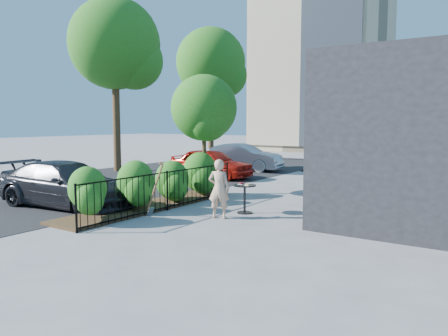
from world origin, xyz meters
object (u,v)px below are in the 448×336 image
Objects in this scene: car_silver at (242,157)px; car_darkgrey at (67,184)px; patio_tree at (205,112)px; street_tree_far at (211,67)px; cafe_table at (245,194)px; shovel at (154,192)px; street_tree_near at (115,49)px; car_red at (211,163)px; woman at (219,189)px.

car_silver is 10.92m from car_darkgrey.
street_tree_far reaches higher than patio_tree.
patio_tree is at bearing 144.92° from cafe_table.
cafe_table is 2.38m from shovel.
car_red is at bearing 5.06° from street_tree_near.
car_darkgrey is at bearing -172.70° from shovel.
car_darkgrey is at bearing -69.54° from street_tree_far.
woman is 4.68m from car_darkgrey.
shovel is (-1.50, -0.75, -0.11)m from woman.
woman is at bearing -53.94° from street_tree_far.
woman is at bearing -161.41° from car_silver.
street_tree_near is 2.20× the size of car_red.
shovel is 11.17m from car_silver.
woman is 1.68m from shovel.
street_tree_near and street_tree_far have the same top height.
shovel is at bearing -170.05° from car_silver.
patio_tree is at bearing -167.91° from car_silver.
car_darkgrey is (-4.75, -2.03, 0.12)m from cafe_table.
car_darkgrey is (0.76, -10.89, -0.03)m from car_silver.
street_tree_near is 5.51× the size of woman.
street_tree_near is 1.86× the size of car_darkgrey.
patio_tree is 7.80m from car_silver.
car_darkgrey is at bearing -4.77° from woman.
patio_tree is at bearing -67.21° from woman.
cafe_table is at bearing 43.69° from shovel.
car_darkgrey is (-4.53, -1.14, -0.10)m from woman.
cafe_table is at bearing -138.69° from car_red.
car_darkgrey is (-3.04, -0.39, 0.01)m from shovel.
shovel is (0.98, -3.54, -2.13)m from patio_tree.
car_red is at bearing 177.88° from car_silver.
street_tree_near is at bearing 142.19° from shovel.
street_tree_near is 10.15× the size of cafe_table.
shovel reaches higher than cafe_table.
street_tree_far is 16.98m from car_darkgrey.
woman is (10.18, -13.98, -5.17)m from street_tree_far.
car_darkgrey reaches higher than car_red.
car_darkgrey is (-2.06, -3.92, -2.12)m from patio_tree.
car_red is at bearing -54.67° from street_tree_far.
cafe_table is 0.94m from woman.
woman is 0.37× the size of car_silver.
cafe_table is 0.56× the size of shovel.
shovel reaches higher than car_silver.
street_tree_near reaches higher than car_red.
shovel is at bearing -59.50° from street_tree_far.
street_tree_far reaches higher than shovel.
street_tree_far is 18.05m from woman.
woman is at bearing -103.82° from cafe_table.
woman reaches higher than shovel.
car_red is (-2.36, 3.67, -2.12)m from patio_tree.
street_tree_far is 10.63m from car_red.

